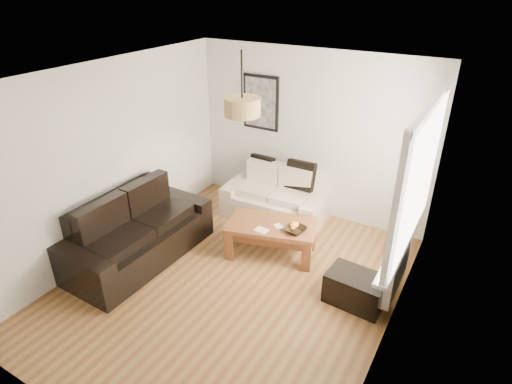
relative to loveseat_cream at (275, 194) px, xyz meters
The scene contains 21 objects.
floor 1.85m from the loveseat_cream, 79.54° to the right, with size 4.50×4.50×0.00m, color brown.
ceiling 2.85m from the loveseat_cream, 79.54° to the right, with size 3.80×4.50×0.00m, color white, non-canonical shape.
wall_back 1.07m from the loveseat_cream, 55.03° to the left, with size 3.80×0.04×2.60m, color silver, non-canonical shape.
wall_front 4.14m from the loveseat_cream, 85.34° to the right, with size 3.80×0.04×2.60m, color silver, non-canonical shape.
wall_left 2.54m from the loveseat_cream, 131.44° to the right, with size 0.04×4.50×2.60m, color silver, non-canonical shape.
wall_right 2.99m from the loveseat_cream, 38.61° to the right, with size 0.04×4.50×2.60m, color silver, non-canonical shape.
window_bay 2.68m from the loveseat_cream, 24.12° to the right, with size 0.14×1.90×1.60m, color white, non-canonical shape.
radiator 2.36m from the loveseat_cream, 24.52° to the right, with size 0.10×0.90×0.52m, color white.
poster 1.47m from the loveseat_cream, 139.83° to the left, with size 0.62×0.04×0.87m, color black, non-canonical shape.
pendant_shade 2.38m from the loveseat_cream, 77.48° to the right, with size 0.40×0.40×0.20m, color tan.
loveseat_cream is the anchor object (origin of this frame).
sofa_leather 2.22m from the loveseat_cream, 119.76° to the right, with size 2.05×1.00×0.89m, color black, non-canonical shape.
coffee_table 1.05m from the loveseat_cream, 65.15° to the right, with size 1.20×0.66×0.49m, color brown, non-canonical shape.
ottoman 2.23m from the loveseat_cream, 36.62° to the right, with size 0.68×0.44×0.39m, color black.
cushion_left 0.52m from the loveseat_cream, 152.19° to the left, with size 0.40×0.12×0.40m, color black.
cushion_right 0.51m from the loveseat_cream, 30.08° to the left, with size 0.45×0.14×0.45m, color black.
fruit_bowl 1.28m from the loveseat_cream, 50.15° to the right, with size 0.27×0.27×0.07m, color black.
orange_a 1.21m from the loveseat_cream, 51.17° to the right, with size 0.09×0.09×0.09m, color orange.
orange_b 1.17m from the loveseat_cream, 48.42° to the right, with size 0.08×0.08×0.08m, color orange.
orange_c 1.13m from the loveseat_cream, 50.00° to the right, with size 0.07×0.07×0.07m, color orange.
papers 1.24m from the loveseat_cream, 70.81° to the right, with size 0.18×0.12×0.01m, color silver.
Camera 1 is at (2.42, -3.56, 3.53)m, focal length 29.91 mm.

